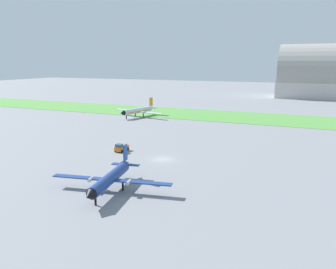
{
  "coord_description": "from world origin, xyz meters",
  "views": [
    {
      "loc": [
        29.75,
        -65.17,
        20.71
      ],
      "look_at": [
        -3.62,
        11.25,
        3.0
      ],
      "focal_mm": 36.71,
      "sensor_mm": 36.0,
      "label": 1
    }
  ],
  "objects": [
    {
      "name": "grass_taxiway_strip",
      "position": [
        0.0,
        64.44,
        0.04
      ],
      "size": [
        360.0,
        28.0,
        0.08
      ],
      "primitive_type": "cube",
      "color": "#549342",
      "rests_on": "ground_plane"
    },
    {
      "name": "pushback_tug_near_gate",
      "position": [
        -11.67,
        2.19,
        0.91
      ],
      "size": [
        2.25,
        3.71,
        1.95
      ],
      "rotation": [
        0.0,
        0.0,
        4.65
      ],
      "color": "orange",
      "rests_on": "ground_plane"
    },
    {
      "name": "airplane_foreground_turboprop",
      "position": [
        -0.01,
        -20.3,
        2.24
      ],
      "size": [
        20.29,
        17.45,
        6.12
      ],
      "rotation": [
        0.0,
        0.0,
        4.89
      ],
      "color": "navy",
      "rests_on": "ground_plane"
    },
    {
      "name": "airplane_taxiing_turboprop",
      "position": [
        -32.88,
        49.64,
        2.48
      ],
      "size": [
        22.31,
        19.22,
        6.77
      ],
      "rotation": [
        0.0,
        0.0,
        4.48
      ],
      "color": "silver",
      "rests_on": "ground_plane"
    },
    {
      "name": "ground_plane",
      "position": [
        0.0,
        0.0,
        0.0
      ],
      "size": [
        600.0,
        600.0,
        0.0
      ],
      "primitive_type": "plane",
      "color": "gray"
    }
  ]
}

